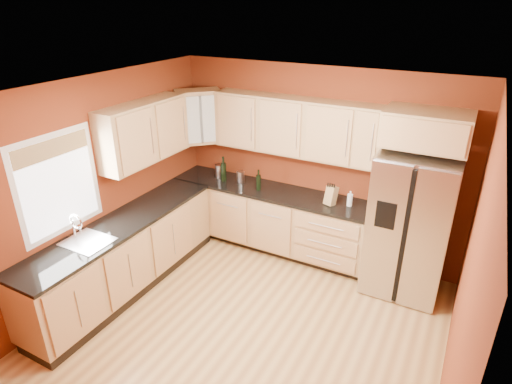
# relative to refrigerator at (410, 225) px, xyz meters

# --- Properties ---
(floor) EXTENTS (4.00, 4.00, 0.00)m
(floor) POSITION_rel_refrigerator_xyz_m (-1.35, -1.62, -0.89)
(floor) COLOR #A4733F
(floor) RESTS_ON ground
(ceiling) EXTENTS (4.00, 4.00, 0.00)m
(ceiling) POSITION_rel_refrigerator_xyz_m (-1.35, -1.62, 1.71)
(ceiling) COLOR silver
(ceiling) RESTS_ON wall_back
(wall_back) EXTENTS (4.00, 0.04, 2.60)m
(wall_back) POSITION_rel_refrigerator_xyz_m (-1.35, 0.38, 0.41)
(wall_back) COLOR maroon
(wall_back) RESTS_ON floor
(wall_front) EXTENTS (4.00, 0.04, 2.60)m
(wall_front) POSITION_rel_refrigerator_xyz_m (-1.35, -3.62, 0.41)
(wall_front) COLOR maroon
(wall_front) RESTS_ON floor
(wall_left) EXTENTS (0.04, 4.00, 2.60)m
(wall_left) POSITION_rel_refrigerator_xyz_m (-3.35, -1.62, 0.41)
(wall_left) COLOR maroon
(wall_left) RESTS_ON floor
(wall_right) EXTENTS (0.04, 4.00, 2.60)m
(wall_right) POSITION_rel_refrigerator_xyz_m (0.65, -1.62, 0.41)
(wall_right) COLOR maroon
(wall_right) RESTS_ON floor
(base_cabinets_back) EXTENTS (2.90, 0.60, 0.88)m
(base_cabinets_back) POSITION_rel_refrigerator_xyz_m (-1.90, 0.07, -0.45)
(base_cabinets_back) COLOR tan
(base_cabinets_back) RESTS_ON floor
(base_cabinets_left) EXTENTS (0.60, 2.80, 0.88)m
(base_cabinets_left) POSITION_rel_refrigerator_xyz_m (-3.05, -1.62, -0.45)
(base_cabinets_left) COLOR tan
(base_cabinets_left) RESTS_ON floor
(countertop_back) EXTENTS (2.90, 0.62, 0.04)m
(countertop_back) POSITION_rel_refrigerator_xyz_m (-1.90, 0.06, 0.01)
(countertop_back) COLOR black
(countertop_back) RESTS_ON base_cabinets_back
(countertop_left) EXTENTS (0.62, 2.80, 0.04)m
(countertop_left) POSITION_rel_refrigerator_xyz_m (-3.04, -1.62, 0.01)
(countertop_left) COLOR black
(countertop_left) RESTS_ON base_cabinets_left
(upper_cabinets_back) EXTENTS (2.30, 0.33, 0.75)m
(upper_cabinets_back) POSITION_rel_refrigerator_xyz_m (-1.60, 0.21, 0.94)
(upper_cabinets_back) COLOR tan
(upper_cabinets_back) RESTS_ON wall_back
(upper_cabinets_left) EXTENTS (0.33, 1.35, 0.75)m
(upper_cabinets_left) POSITION_rel_refrigerator_xyz_m (-3.19, -0.90, 0.94)
(upper_cabinets_left) COLOR tan
(upper_cabinets_left) RESTS_ON wall_left
(corner_upper_cabinet) EXTENTS (0.67, 0.67, 0.75)m
(corner_upper_cabinet) POSITION_rel_refrigerator_xyz_m (-3.02, 0.04, 0.94)
(corner_upper_cabinet) COLOR tan
(corner_upper_cabinet) RESTS_ON wall_back
(over_fridge_cabinet) EXTENTS (0.92, 0.60, 0.40)m
(over_fridge_cabinet) POSITION_rel_refrigerator_xyz_m (0.00, 0.07, 1.16)
(over_fridge_cabinet) COLOR tan
(over_fridge_cabinet) RESTS_ON wall_back
(refrigerator) EXTENTS (0.90, 0.75, 1.78)m
(refrigerator) POSITION_rel_refrigerator_xyz_m (0.00, 0.00, 0.00)
(refrigerator) COLOR silver
(refrigerator) RESTS_ON floor
(window) EXTENTS (0.03, 0.90, 1.00)m
(window) POSITION_rel_refrigerator_xyz_m (-3.33, -2.12, 0.66)
(window) COLOR white
(window) RESTS_ON wall_left
(sink_faucet) EXTENTS (0.50, 0.42, 0.30)m
(sink_faucet) POSITION_rel_refrigerator_xyz_m (-3.04, -2.12, 0.18)
(sink_faucet) COLOR silver
(sink_faucet) RESTS_ON countertop_left
(canister_left) EXTENTS (0.15, 0.15, 0.20)m
(canister_left) POSITION_rel_refrigerator_xyz_m (-2.75, 0.11, 0.13)
(canister_left) COLOR silver
(canister_left) RESTS_ON countertop_back
(canister_right) EXTENTS (0.13, 0.13, 0.17)m
(canister_right) POSITION_rel_refrigerator_xyz_m (-2.38, 0.09, 0.12)
(canister_right) COLOR silver
(canister_right) RESTS_ON countertop_back
(wine_bottle_a) EXTENTS (0.11, 0.11, 0.37)m
(wine_bottle_a) POSITION_rel_refrigerator_xyz_m (-2.64, 0.04, 0.21)
(wine_bottle_a) COLOR black
(wine_bottle_a) RESTS_ON countertop_back
(wine_bottle_b) EXTENTS (0.09, 0.09, 0.30)m
(wine_bottle_b) POSITION_rel_refrigerator_xyz_m (-2.04, -0.01, 0.18)
(wine_bottle_b) COLOR black
(wine_bottle_b) RESTS_ON countertop_back
(knife_block) EXTENTS (0.15, 0.15, 0.25)m
(knife_block) POSITION_rel_refrigerator_xyz_m (-1.00, 0.02, 0.15)
(knife_block) COLOR #A98752
(knife_block) RESTS_ON countertop_back
(soap_dispenser) EXTENTS (0.07, 0.07, 0.20)m
(soap_dispenser) POSITION_rel_refrigerator_xyz_m (-0.77, 0.10, 0.13)
(soap_dispenser) COLOR white
(soap_dispenser) RESTS_ON countertop_back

